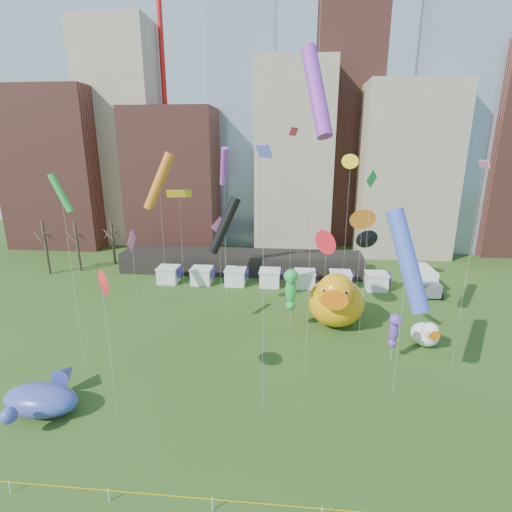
# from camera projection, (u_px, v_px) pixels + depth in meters

# --- Properties ---
(ground) EXTENTS (160.00, 160.00, 0.00)m
(ground) POSITION_uv_depth(u_px,v_px,m) (213.00, 511.00, 21.43)
(ground) COLOR #264917
(ground) RESTS_ON ground
(skyline) EXTENTS (101.00, 23.00, 68.00)m
(skyline) POSITION_uv_depth(u_px,v_px,m) (285.00, 135.00, 73.67)
(skyline) COLOR brown
(skyline) RESTS_ON ground
(pavilion) EXTENTS (38.00, 6.00, 3.20)m
(pavilion) POSITION_uv_depth(u_px,v_px,m) (241.00, 262.00, 61.52)
(pavilion) COLOR black
(pavilion) RESTS_ON ground
(vendor_tents) EXTENTS (33.24, 2.80, 2.40)m
(vendor_tents) POSITION_uv_depth(u_px,v_px,m) (270.00, 278.00, 55.46)
(vendor_tents) COLOR white
(vendor_tents) RESTS_ON ground
(bare_trees) EXTENTS (8.44, 6.44, 8.50)m
(bare_trees) POSITION_uv_depth(u_px,v_px,m) (78.00, 246.00, 61.85)
(bare_trees) COLOR #382B21
(bare_trees) RESTS_ON ground
(caution_tape) EXTENTS (50.00, 0.06, 0.90)m
(caution_tape) POSITION_uv_depth(u_px,v_px,m) (212.00, 501.00, 21.24)
(caution_tape) COLOR white
(caution_tape) RESTS_ON ground
(big_duck) EXTENTS (7.45, 9.17, 6.67)m
(big_duck) POSITION_uv_depth(u_px,v_px,m) (336.00, 300.00, 42.76)
(big_duck) COLOR orange
(big_duck) RESTS_ON ground
(small_duck) EXTENTS (3.02, 3.83, 2.84)m
(small_duck) POSITION_uv_depth(u_px,v_px,m) (426.00, 334.00, 38.80)
(small_duck) COLOR white
(small_duck) RESTS_ON ground
(seahorse_green) EXTENTS (1.69, 2.06, 7.07)m
(seahorse_green) POSITION_uv_depth(u_px,v_px,m) (291.00, 286.00, 40.95)
(seahorse_green) COLOR silver
(seahorse_green) RESTS_ON ground
(seahorse_purple) EXTENTS (1.35, 1.58, 4.84)m
(seahorse_purple) POSITION_uv_depth(u_px,v_px,m) (394.00, 328.00, 35.40)
(seahorse_purple) COLOR silver
(seahorse_purple) RESTS_ON ground
(whale_inflatable) EXTENTS (6.07, 7.59, 2.59)m
(whale_inflatable) POSITION_uv_depth(u_px,v_px,m) (43.00, 397.00, 29.17)
(whale_inflatable) COLOR #573797
(whale_inflatable) RESTS_ON ground
(box_truck) EXTENTS (3.06, 7.25, 3.07)m
(box_truck) POSITION_uv_depth(u_px,v_px,m) (423.00, 279.00, 53.64)
(box_truck) COLOR white
(box_truck) RESTS_ON ground
(kite_0) EXTENTS (1.16, 3.00, 21.55)m
(kite_0) POSITION_uv_depth(u_px,v_px,m) (293.00, 133.00, 44.11)
(kite_0) COLOR silver
(kite_0) RESTS_ON ground
(kite_1) EXTENTS (0.46, 1.89, 18.47)m
(kite_1) POSITION_uv_depth(u_px,v_px,m) (483.00, 168.00, 30.13)
(kite_1) COLOR silver
(kite_1) RESTS_ON ground
(kite_2) EXTENTS (2.12, 1.31, 9.36)m
(kite_2) POSITION_uv_depth(u_px,v_px,m) (368.00, 239.00, 48.24)
(kite_2) COLOR silver
(kite_2) RESTS_ON ground
(kite_3) EXTENTS (1.25, 1.28, 17.38)m
(kite_3) POSITION_uv_depth(u_px,v_px,m) (371.00, 186.00, 36.81)
(kite_3) COLOR silver
(kite_3) RESTS_ON ground
(kite_4) EXTENTS (1.27, 1.39, 18.63)m
(kite_4) POSITION_uv_depth(u_px,v_px,m) (351.00, 162.00, 44.21)
(kite_4) COLOR silver
(kite_4) RESTS_ON ground
(kite_5) EXTENTS (1.32, 2.65, 19.64)m
(kite_5) POSITION_uv_depth(u_px,v_px,m) (264.00, 154.00, 24.83)
(kite_5) COLOR silver
(kite_5) RESTS_ON ground
(kite_6) EXTENTS (1.99, 0.95, 13.33)m
(kite_6) POSITION_uv_depth(u_px,v_px,m) (362.00, 219.00, 39.31)
(kite_6) COLOR silver
(kite_6) RESTS_ON ground
(kite_7) EXTENTS (1.72, 2.96, 19.45)m
(kite_7) POSITION_uv_depth(u_px,v_px,m) (224.00, 167.00, 47.86)
(kite_7) COLOR silver
(kite_7) RESTS_ON ground
(kite_8) EXTENTS (1.59, 2.50, 10.68)m
(kite_8) POSITION_uv_depth(u_px,v_px,m) (326.00, 242.00, 42.24)
(kite_8) COLOR silver
(kite_8) RESTS_ON ground
(kite_9) EXTENTS (0.04, 2.73, 9.54)m
(kite_9) POSITION_uv_depth(u_px,v_px,m) (132.00, 241.00, 47.82)
(kite_9) COLOR silver
(kite_9) RESTS_ON ground
(kite_10) EXTENTS (4.01, 2.28, 14.16)m
(kite_10) POSITION_uv_depth(u_px,v_px,m) (224.00, 225.00, 43.37)
(kite_10) COLOR silver
(kite_10) RESTS_ON ground
(kite_11) EXTENTS (1.94, 0.76, 17.45)m
(kite_11) POSITION_uv_depth(u_px,v_px,m) (61.00, 194.00, 31.21)
(kite_11) COLOR silver
(kite_11) RESTS_ON ground
(kite_12) EXTENTS (3.15, 0.83, 14.16)m
(kite_12) POSITION_uv_depth(u_px,v_px,m) (179.00, 194.00, 48.68)
(kite_12) COLOR silver
(kite_12) RESTS_ON ground
(kite_13) EXTENTS (3.68, 4.38, 15.18)m
(kite_13) POSITION_uv_depth(u_px,v_px,m) (408.00, 261.00, 28.48)
(kite_13) COLOR silver
(kite_13) RESTS_ON ground
(kite_14) EXTENTS (4.23, 2.08, 18.89)m
(kite_14) POSITION_uv_depth(u_px,v_px,m) (159.00, 181.00, 45.75)
(kite_14) COLOR silver
(kite_14) RESTS_ON ground
(kite_15) EXTENTS (2.83, 4.08, 26.71)m
(kite_15) POSITION_uv_depth(u_px,v_px,m) (317.00, 92.00, 27.75)
(kite_15) COLOR silver
(kite_15) RESTS_ON ground
(kite_16) EXTENTS (1.27, 1.40, 11.75)m
(kite_16) POSITION_uv_depth(u_px,v_px,m) (102.00, 283.00, 25.22)
(kite_16) COLOR silver
(kite_16) RESTS_ON ground
(kite_17) EXTENTS (1.76, 1.13, 11.82)m
(kite_17) POSITION_uv_depth(u_px,v_px,m) (219.00, 227.00, 43.86)
(kite_17) COLOR silver
(kite_17) RESTS_ON ground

